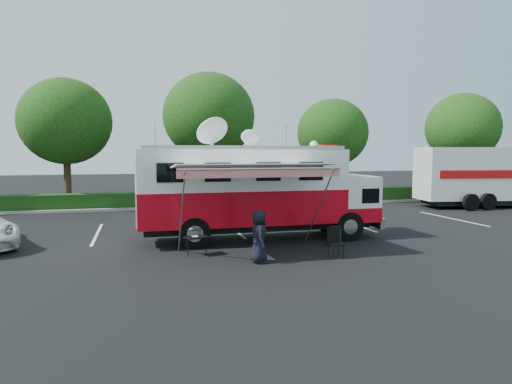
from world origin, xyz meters
TOP-DOWN VIEW (x-y plane):
  - ground_plane at (0.00, 0.00)m, footprint 120.00×120.00m
  - back_border at (1.14, 12.90)m, footprint 60.00×6.14m
  - stall_lines at (-0.50, 3.00)m, footprint 24.12×5.50m
  - command_truck at (-0.08, -0.00)m, footprint 9.76×2.68m
  - awning at (-0.96, -2.79)m, footprint 5.33×2.74m
  - person at (-1.03, -3.78)m, footprint 0.61×0.88m
  - folding_table at (-2.82, -2.20)m, footprint 0.92×0.80m
  - folding_chair at (1.66, -3.68)m, footprint 0.48×0.51m
  - trash_bin at (2.49, -1.90)m, footprint 0.49×0.49m

SIDE VIEW (x-z plane):
  - ground_plane at x=0.00m, z-range 0.00..0.00m
  - person at x=-1.03m, z-range -0.85..0.85m
  - stall_lines at x=-0.50m, z-range 0.00..0.01m
  - trash_bin at x=2.49m, z-range 0.00..0.75m
  - folding_chair at x=1.66m, z-range 0.09..1.09m
  - folding_table at x=-2.82m, z-range 0.28..0.93m
  - command_truck at x=-0.08m, z-range -0.34..4.35m
  - awning at x=-0.96m, z-range 1.41..4.63m
  - back_border at x=1.14m, z-range 0.57..9.44m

